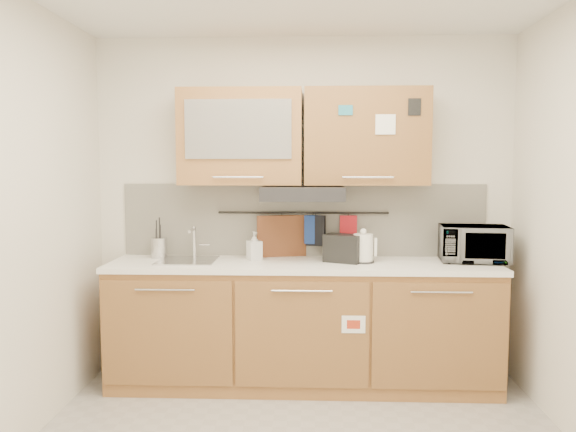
{
  "coord_description": "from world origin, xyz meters",
  "views": [
    {
      "loc": [
        0.05,
        -2.85,
        1.62
      ],
      "look_at": [
        -0.1,
        1.05,
        1.27
      ],
      "focal_mm": 35.0,
      "sensor_mm": 36.0,
      "label": 1
    }
  ],
  "objects": [
    {
      "name": "microwave",
      "position": [
        1.25,
        1.26,
        1.05
      ],
      "size": [
        0.51,
        0.37,
        0.26
      ],
      "primitive_type": "imported",
      "rotation": [
        0.0,
        0.0,
        -0.1
      ],
      "color": "#999999",
      "rests_on": "countertop"
    },
    {
      "name": "sink",
      "position": [
        -0.85,
        1.21,
        0.92
      ],
      "size": [
        0.42,
        0.4,
        0.26
      ],
      "color": "silver",
      "rests_on": "countertop"
    },
    {
      "name": "oven_mitt",
      "position": [
        0.08,
        1.44,
        1.13
      ],
      "size": [
        0.14,
        0.06,
        0.22
      ],
      "primitive_type": "cube",
      "rotation": [
        0.0,
        0.0,
        -0.23
      ],
      "color": "navy",
      "rests_on": "utensil_rail"
    },
    {
      "name": "countertop",
      "position": [
        0.0,
        1.19,
        0.9
      ],
      "size": [
        2.82,
        0.62,
        0.04
      ],
      "primitive_type": "cube",
      "color": "white",
      "rests_on": "base_cabinet"
    },
    {
      "name": "backsplash",
      "position": [
        0.0,
        1.49,
        1.2
      ],
      "size": [
        2.8,
        0.02,
        0.56
      ],
      "primitive_type": "cube",
      "color": "silver",
      "rests_on": "countertop"
    },
    {
      "name": "pot_holder",
      "position": [
        0.35,
        1.44,
        1.16
      ],
      "size": [
        0.13,
        0.02,
        0.16
      ],
      "primitive_type": "cube",
      "rotation": [
        0.0,
        0.0,
        -0.03
      ],
      "color": "#B11720",
      "rests_on": "utensil_rail"
    },
    {
      "name": "soap_bottle",
      "position": [
        -0.36,
        1.28,
        1.03
      ],
      "size": [
        0.13,
        0.13,
        0.21
      ],
      "primitive_type": "imported",
      "rotation": [
        0.0,
        0.0,
        0.5
      ],
      "color": "#999999",
      "rests_on": "countertop"
    },
    {
      "name": "utensil_rail",
      "position": [
        0.0,
        1.45,
        1.26
      ],
      "size": [
        1.3,
        0.02,
        0.02
      ],
      "primitive_type": "cylinder",
      "rotation": [
        0.0,
        1.57,
        0.0
      ],
      "color": "black",
      "rests_on": "backsplash"
    },
    {
      "name": "range_hood",
      "position": [
        0.0,
        1.25,
        1.42
      ],
      "size": [
        0.6,
        0.46,
        0.1
      ],
      "primitive_type": "cube",
      "color": "black",
      "rests_on": "upper_cabinets"
    },
    {
      "name": "upper_cabinets",
      "position": [
        -0.0,
        1.32,
        1.83
      ],
      "size": [
        1.82,
        0.37,
        0.7
      ],
      "color": "#A17339",
      "rests_on": "wall_back"
    },
    {
      "name": "kettle",
      "position": [
        0.44,
        1.19,
        1.02
      ],
      "size": [
        0.18,
        0.16,
        0.25
      ],
      "rotation": [
        0.0,
        0.0,
        0.04
      ],
      "color": "white",
      "rests_on": "countertop"
    },
    {
      "name": "dark_pouch",
      "position": [
        0.1,
        1.44,
        1.12
      ],
      "size": [
        0.15,
        0.09,
        0.23
      ],
      "primitive_type": "cube",
      "rotation": [
        0.0,
        0.0,
        -0.36
      ],
      "color": "black",
      "rests_on": "utensil_rail"
    },
    {
      "name": "cutting_board",
      "position": [
        -0.17,
        1.44,
        1.0
      ],
      "size": [
        0.38,
        0.12,
        0.47
      ],
      "primitive_type": "cube",
      "rotation": [
        0.0,
        0.0,
        0.25
      ],
      "color": "brown",
      "rests_on": "utensil_rail"
    },
    {
      "name": "toaster",
      "position": [
        0.3,
        1.21,
        1.02
      ],
      "size": [
        0.31,
        0.26,
        0.2
      ],
      "rotation": [
        0.0,
        0.0,
        -0.43
      ],
      "color": "black",
      "rests_on": "countertop"
    },
    {
      "name": "utensil_crock",
      "position": [
        -1.1,
        1.34,
        1.0
      ],
      "size": [
        0.15,
        0.15,
        0.31
      ],
      "rotation": [
        0.0,
        0.0,
        -0.29
      ],
      "color": "silver",
      "rests_on": "countertop"
    },
    {
      "name": "wall_back",
      "position": [
        0.0,
        1.5,
        1.3
      ],
      "size": [
        3.2,
        0.0,
        3.2
      ],
      "primitive_type": "plane",
      "rotation": [
        1.57,
        0.0,
        0.0
      ],
      "color": "silver",
      "rests_on": "ground"
    },
    {
      "name": "base_cabinet",
      "position": [
        0.0,
        1.19,
        0.41
      ],
      "size": [
        2.8,
        0.64,
        0.88
      ],
      "color": "#A17339",
      "rests_on": "floor"
    }
  ]
}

